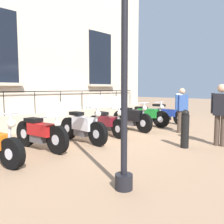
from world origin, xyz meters
The scene contains 12 objects.
ground_plane centered at (0.00, 0.00, 0.00)m, with size 60.00×60.00×0.00m, color #9E7A5B.
building_facade centered at (-2.75, 0.00, 3.83)m, with size 0.82×10.84×7.86m.
motorcycle_red centered at (0.31, -2.51, 0.44)m, with size 1.99×0.72×1.24m.
motorcycle_white centered at (0.44, -1.23, 0.45)m, with size 2.01×0.61×1.39m.
motorcycle_maroon centered at (0.26, -0.02, 0.41)m, with size 1.93×0.73×1.31m.
motorcycle_black centered at (0.28, 1.29, 0.45)m, with size 1.99×0.67×1.07m.
motorcycle_green centered at (0.15, 2.53, 0.44)m, with size 1.95×0.72×1.03m.
motorcycle_blue centered at (0.26, 3.84, 0.41)m, with size 2.13×0.62×1.35m.
lamppost centered at (3.38, -2.94, 2.54)m, with size 0.38×0.38×4.01m.
bollard centered at (2.91, 0.16, 0.51)m, with size 0.21×0.21×1.02m.
pedestrian_standing centered at (3.53, 1.00, 0.95)m, with size 0.53×0.24×1.68m.
pedestrian_walking centered at (1.86, 2.11, 0.88)m, with size 0.36×0.48×1.58m.
Camera 1 is at (5.65, -5.71, 1.57)m, focal length 38.22 mm.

